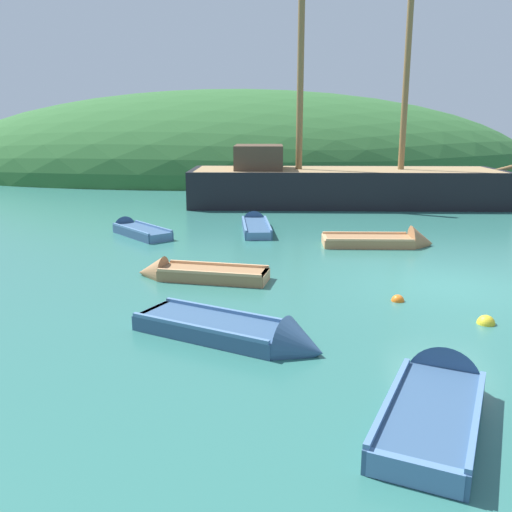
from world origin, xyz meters
TOP-DOWN VIEW (x-y plane):
  - ground_plane at (0.00, 0.00)m, footprint 120.00×120.00m
  - shore_hill at (-6.23, 30.69)m, footprint 45.51×24.10m
  - sailing_ship at (-0.66, 13.29)m, footprint 17.09×4.29m
  - rowboat_outer_right at (-4.88, -3.46)m, footprint 3.74×2.71m
  - rowboat_near_dock at (-6.24, 0.64)m, footprint 3.48×1.64m
  - rowboat_center at (-4.68, 7.33)m, footprint 1.12×3.80m
  - rowboat_outer_left at (-2.16, -5.94)m, footprint 2.39×3.43m
  - rowboat_portside at (-8.91, 6.33)m, footprint 2.77×3.07m
  - rowboat_far at (-0.42, 4.48)m, footprint 3.52×1.28m
  - buoy_orange at (-1.51, -1.16)m, footprint 0.29×0.29m
  - buoy_yellow at (-0.12, -2.58)m, footprint 0.35×0.35m

SIDE VIEW (x-z plane):
  - ground_plane at x=0.00m, z-range 0.00..0.00m
  - shore_hill at x=-6.23m, z-range -6.17..6.17m
  - buoy_orange at x=-1.51m, z-range -0.14..0.14m
  - buoy_yellow at x=-0.12m, z-range -0.18..0.18m
  - rowboat_far at x=-0.42m, z-range -0.50..0.65m
  - rowboat_near_dock at x=-6.24m, z-range -0.37..0.53m
  - rowboat_center at x=-4.68m, z-range -0.36..0.52m
  - rowboat_portside at x=-8.91m, z-range -0.36..0.53m
  - rowboat_outer_right at x=-4.88m, z-range -0.44..0.61m
  - rowboat_outer_left at x=-2.16m, z-range -0.44..0.65m
  - sailing_ship at x=-0.66m, z-range -5.05..6.27m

